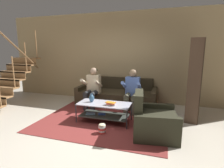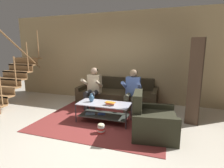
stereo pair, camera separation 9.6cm
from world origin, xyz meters
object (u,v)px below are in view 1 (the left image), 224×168
at_px(couch, 117,96).
at_px(person_seated_right, 132,89).
at_px(coffee_table, 104,109).
at_px(armchair, 153,121).
at_px(bookshelf, 195,87).
at_px(book_stack, 111,104).
at_px(popcorn_tub, 102,129).
at_px(vase, 92,98).
at_px(person_seated_left, 92,86).

relative_size(couch, person_seated_right, 2.07).
height_order(coffee_table, armchair, armchair).
bearing_deg(bookshelf, armchair, -125.27).
distance_m(book_stack, popcorn_tub, 0.63).
height_order(coffee_table, vase, vase).
relative_size(couch, bookshelf, 1.24).
distance_m(person_seated_right, book_stack, 1.01).
distance_m(book_stack, armchair, 1.03).
xyz_separation_m(coffee_table, book_stack, (0.20, -0.09, 0.19)).
height_order(person_seated_left, popcorn_tub, person_seated_left).
height_order(person_seated_left, person_seated_right, person_seated_left).
relative_size(person_seated_left, coffee_table, 0.96).
bearing_deg(coffee_table, bookshelf, 24.48).
xyz_separation_m(couch, armchair, (1.25, -1.76, 0.01)).
distance_m(coffee_table, bookshelf, 2.35).
distance_m(person_seated_left, coffee_table, 1.13).
distance_m(person_seated_left, book_stack, 1.29).
height_order(book_stack, bookshelf, bookshelf).
relative_size(person_seated_left, person_seated_right, 1.01).
bearing_deg(person_seated_right, person_seated_left, 179.94).
xyz_separation_m(book_stack, armchair, (0.98, -0.25, -0.21)).
bearing_deg(armchair, coffee_table, 164.13).
bearing_deg(bookshelf, book_stack, -151.13).
xyz_separation_m(bookshelf, armchair, (-0.91, -1.29, -0.51)).
bearing_deg(armchair, couch, 125.37).
distance_m(couch, person_seated_right, 0.89).
height_order(coffee_table, bookshelf, bookshelf).
relative_size(person_seated_left, bookshelf, 0.61).
bearing_deg(bookshelf, vase, -158.76).
bearing_deg(person_seated_right, bookshelf, 3.37).
xyz_separation_m(coffee_table, armchair, (1.18, -0.34, -0.02)).
bearing_deg(book_stack, popcorn_tub, -93.02).
bearing_deg(person_seated_left, bookshelf, 1.91).
bearing_deg(bookshelf, coffee_table, -155.52).
height_order(person_seated_right, coffee_table, person_seated_right).
height_order(bookshelf, armchair, bookshelf).
bearing_deg(person_seated_right, coffee_table, -120.95).
distance_m(couch, bookshelf, 2.27).
height_order(vase, bookshelf, bookshelf).
height_order(couch, person_seated_right, person_seated_right).
relative_size(couch, popcorn_tub, 11.45).
relative_size(coffee_table, vase, 6.18).
xyz_separation_m(book_stack, popcorn_tub, (-0.03, -0.50, -0.39)).
bearing_deg(couch, person_seated_right, -44.04).
bearing_deg(couch, person_seated_left, -136.02).
distance_m(person_seated_right, vase, 1.18).
distance_m(armchair, popcorn_tub, 1.05).
bearing_deg(bookshelf, couch, 167.67).
xyz_separation_m(couch, popcorn_tub, (0.24, -2.01, -0.17)).
bearing_deg(book_stack, bookshelf, 28.87).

